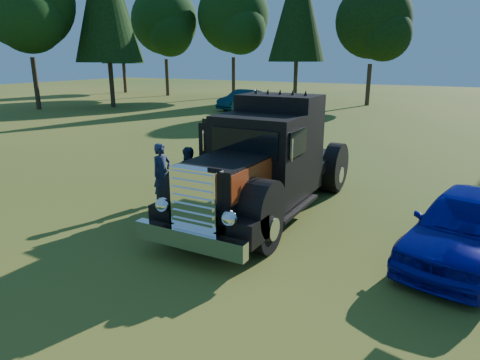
% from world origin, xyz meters
% --- Properties ---
extents(ground, '(120.00, 120.00, 0.00)m').
position_xyz_m(ground, '(0.00, 0.00, 0.00)').
color(ground, '#294D16').
rests_on(ground, ground).
extents(treeline, '(72.10, 24.04, 13.84)m').
position_xyz_m(treeline, '(-3.55, 27.07, 7.66)').
color(treeline, '#2D2116').
rests_on(treeline, ground).
extents(diamond_t_truck, '(3.38, 7.16, 3.00)m').
position_xyz_m(diamond_t_truck, '(-0.19, 1.43, 1.28)').
color(diamond_t_truck, black).
rests_on(diamond_t_truck, ground).
extents(hotrod_coupe, '(2.55, 4.51, 1.89)m').
position_xyz_m(hotrod_coupe, '(4.47, 0.92, 0.73)').
color(hotrod_coupe, navy).
rests_on(hotrod_coupe, ground).
extents(spectator_near, '(0.51, 0.68, 1.69)m').
position_xyz_m(spectator_near, '(-3.02, 0.83, 0.85)').
color(spectator_near, '#1C1E42').
rests_on(spectator_near, ground).
extents(spectator_far, '(0.97, 0.92, 1.59)m').
position_xyz_m(spectator_far, '(-2.34, 1.21, 0.79)').
color(spectator_far, '#1A1D3D').
rests_on(spectator_far, ground).
extents(distant_teal_car, '(2.49, 4.83, 1.52)m').
position_xyz_m(distant_teal_car, '(-11.77, 21.60, 0.76)').
color(distant_teal_car, '#0B443D').
rests_on(distant_teal_car, ground).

